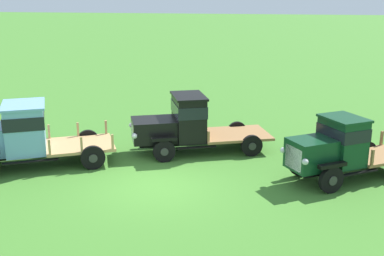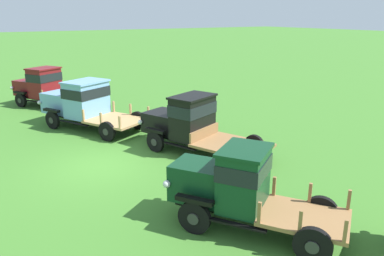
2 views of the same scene
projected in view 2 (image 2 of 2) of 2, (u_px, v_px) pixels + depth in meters
The scene contains 5 objects.
ground_plane at pixel (105, 165), 13.64m from camera, with size 240.00×240.00×0.00m, color #3D7528.
vintage_truck_foreground_near at pixel (43, 86), 22.19m from camera, with size 4.97×3.84×2.29m.
vintage_truck_second_in_line at pixel (82, 102), 17.99m from camera, with size 5.85×4.19×2.29m.
vintage_truck_midrow_center at pixel (190, 123), 14.87m from camera, with size 5.68×3.68×2.26m.
vintage_truck_far_side at pixel (236, 185), 9.46m from camera, with size 4.56×3.68×2.14m.
Camera 2 is at (12.40, -4.06, 5.26)m, focal length 35.00 mm.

